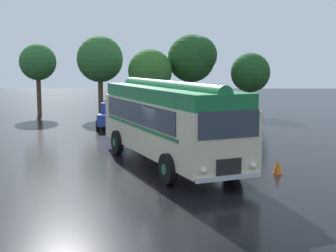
# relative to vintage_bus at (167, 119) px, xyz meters

# --- Properties ---
(ground_plane) EXTENTS (120.00, 120.00, 0.00)m
(ground_plane) POSITION_rel_vintage_bus_xyz_m (0.21, -0.96, -1.89)
(ground_plane) COLOR black
(vintage_bus) EXTENTS (6.35, 10.21, 3.49)m
(vintage_bus) POSITION_rel_vintage_bus_xyz_m (0.00, 0.00, 0.00)
(vintage_bus) COLOR beige
(vintage_bus) RESTS_ON ground
(car_near_left) EXTENTS (2.07, 4.26, 1.66)m
(car_near_left) POSITION_rel_vintage_bus_xyz_m (-3.73, 11.29, -1.05)
(car_near_left) COLOR navy
(car_near_left) RESTS_ON ground
(car_mid_left) EXTENTS (1.99, 4.22, 1.66)m
(car_mid_left) POSITION_rel_vintage_bus_xyz_m (-0.94, 11.13, -1.05)
(car_mid_left) COLOR maroon
(car_mid_left) RESTS_ON ground
(car_mid_right) EXTENTS (2.06, 4.25, 1.66)m
(car_mid_right) POSITION_rel_vintage_bus_xyz_m (1.57, 11.01, -1.05)
(car_mid_right) COLOR #B7BABF
(car_mid_right) RESTS_ON ground
(tree_far_left) EXTENTS (2.93, 2.93, 5.74)m
(tree_far_left) POSITION_rel_vintage_bus_xyz_m (-10.67, 18.47, 2.29)
(tree_far_left) COLOR #4C3823
(tree_far_left) RESTS_ON ground
(tree_left_of_centre) EXTENTS (3.68, 3.68, 6.35)m
(tree_left_of_centre) POSITION_rel_vintage_bus_xyz_m (-5.78, 18.20, 2.56)
(tree_left_of_centre) COLOR #4C3823
(tree_left_of_centre) RESTS_ON ground
(tree_centre) EXTENTS (3.46, 3.46, 5.30)m
(tree_centre) POSITION_rel_vintage_bus_xyz_m (-1.63, 17.69, 1.66)
(tree_centre) COLOR #4C3823
(tree_centre) RESTS_ON ground
(tree_right_of_centre) EXTENTS (4.00, 3.85, 6.48)m
(tree_right_of_centre) POSITION_rel_vintage_bus_xyz_m (1.75, 18.94, 2.74)
(tree_right_of_centre) COLOR #4C3823
(tree_right_of_centre) RESTS_ON ground
(tree_far_right) EXTENTS (3.17, 3.17, 5.01)m
(tree_far_right) POSITION_rel_vintage_bus_xyz_m (6.22, 18.73, 1.53)
(tree_far_right) COLOR #4C3823
(tree_far_right) RESTS_ON ground
(traffic_cone) EXTENTS (0.36, 0.36, 0.55)m
(traffic_cone) POSITION_rel_vintage_bus_xyz_m (4.23, -1.69, -1.62)
(traffic_cone) COLOR orange
(traffic_cone) RESTS_ON ground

